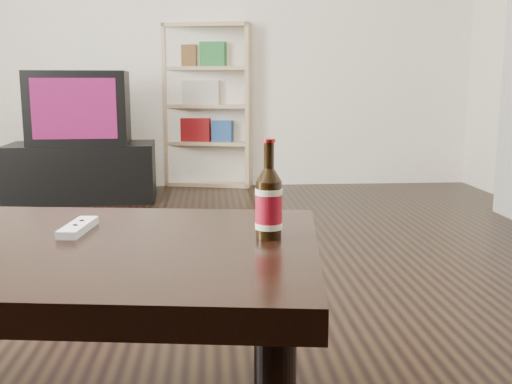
{
  "coord_description": "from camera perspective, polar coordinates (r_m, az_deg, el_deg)",
  "views": [
    {
      "loc": [
        0.28,
        -2.07,
        0.85
      ],
      "look_at": [
        0.39,
        -0.7,
        0.61
      ],
      "focal_mm": 42.0,
      "sensor_mm": 36.0,
      "label": 1
    }
  ],
  "objects": [
    {
      "name": "tv",
      "position": [
        4.6,
        -16.5,
        7.72
      ],
      "size": [
        0.72,
        0.47,
        0.53
      ],
      "rotation": [
        0.0,
        0.0,
        0.05
      ],
      "color": "black",
      "rests_on": "tv_stand"
    },
    {
      "name": "beer_bottle",
      "position": [
        1.4,
        1.23,
        -1.12
      ],
      "size": [
        0.08,
        0.08,
        0.23
      ],
      "rotation": [
        0.0,
        0.0,
        0.22
      ],
      "color": "black",
      "rests_on": "coffee_table"
    },
    {
      "name": "coffee_table",
      "position": [
        1.5,
        -20.53,
        -6.87
      ],
      "size": [
        1.41,
        0.94,
        0.5
      ],
      "rotation": [
        0.0,
        0.0,
        -0.13
      ],
      "color": "black",
      "rests_on": "floor"
    },
    {
      "name": "remote",
      "position": [
        1.54,
        -16.59,
        -3.25
      ],
      "size": [
        0.07,
        0.18,
        0.02
      ],
      "rotation": [
        0.0,
        0.0,
        -0.12
      ],
      "color": "white",
      "rests_on": "coffee_table"
    },
    {
      "name": "tv_stand",
      "position": [
        4.64,
        -16.2,
        1.86
      ],
      "size": [
        1.08,
        0.58,
        0.42
      ],
      "primitive_type": "cube",
      "rotation": [
        0.0,
        0.0,
        0.05
      ],
      "color": "black",
      "rests_on": "floor"
    },
    {
      "name": "floor",
      "position": [
        2.26,
        -11.45,
        -12.36
      ],
      "size": [
        5.0,
        6.0,
        0.01
      ],
      "primitive_type": "cube",
      "color": "black",
      "rests_on": "ground"
    },
    {
      "name": "wall_back",
      "position": [
        5.11,
        -7.78,
        15.71
      ],
      "size": [
        5.0,
        0.02,
        2.7
      ],
      "primitive_type": "cube",
      "color": "silver",
      "rests_on": "ground"
    },
    {
      "name": "bookshelf",
      "position": [
        5.16,
        -4.43,
        8.49
      ],
      "size": [
        0.78,
        0.49,
        1.35
      ],
      "rotation": [
        0.0,
        0.0,
        -0.24
      ],
      "color": "tan",
      "rests_on": "floor"
    }
  ]
}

